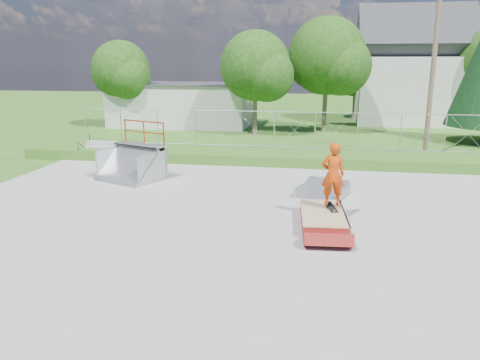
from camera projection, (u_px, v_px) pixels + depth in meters
The scene contains 17 objects.
ground at pixel (237, 229), 13.36m from camera, with size 120.00×120.00×0.00m, color #2A5F1B.
concrete_pad at pixel (237, 228), 13.36m from camera, with size 20.00×16.00×0.04m, color gray.
grass_berm at pixel (272, 156), 22.38m from camera, with size 24.00×3.00×0.50m, color #2A5F1B.
grind_box at pixel (323, 218), 13.66m from camera, with size 1.45×2.68×0.39m.
quarter_pipe at pixel (129, 152), 18.61m from camera, with size 2.29×1.94×2.29m, color #92959A, non-canonical shape.
flat_bank_ramp at pixel (322, 190), 16.50m from camera, with size 1.53×1.63×0.47m, color #92959A, non-canonical shape.
skateboard at pixel (331, 207), 13.92m from camera, with size 0.22×0.80×0.02m, color black.
skater at pixel (333, 177), 13.69m from camera, with size 0.69×0.45×1.88m, color #BF3709.
concrete_stairs at pixel (98, 151), 22.97m from camera, with size 1.50×1.60×0.80m, color gray, non-canonical shape.
chain_link_fence at pixel (274, 130), 23.06m from camera, with size 20.00×0.06×1.80m, color #97999F, non-canonical shape.
utility_building_flat at pixel (184, 105), 35.33m from camera, with size 10.00×6.00×3.00m, color #BABAB6.
gable_house at pixel (412, 73), 35.81m from camera, with size 8.40×6.08×8.94m.
utility_pole at pixel (432, 76), 22.63m from camera, with size 0.24×0.24×8.00m, color brown.
tree_left_near at pixel (259, 69), 29.66m from camera, with size 4.76×4.48×6.65m.
tree_center at pixel (331, 59), 30.66m from camera, with size 5.44×5.12×7.60m.
tree_left_far at pixel (123, 72), 33.29m from camera, with size 4.42×4.16×6.18m.
tree_back_mid at pixel (359, 75), 38.25m from camera, with size 4.08×3.84×5.70m.
Camera 1 is at (2.21, -12.42, 4.62)m, focal length 35.00 mm.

